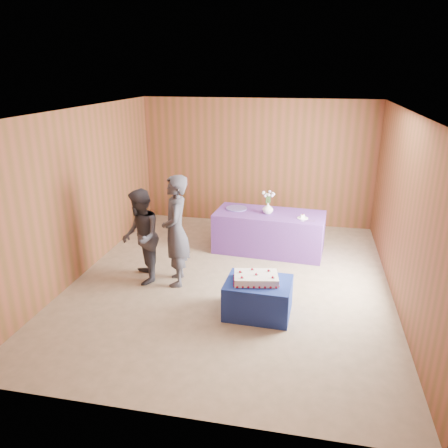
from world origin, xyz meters
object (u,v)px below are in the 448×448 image
(guest_right, at_px, (141,237))
(sheet_cake, at_px, (256,278))
(serving_table, at_px, (269,232))
(guest_left, at_px, (176,231))
(vase, at_px, (268,208))
(cake_table, at_px, (258,298))

(guest_right, bearing_deg, sheet_cake, 46.49)
(serving_table, relative_size, guest_right, 1.31)
(sheet_cake, height_order, guest_left, guest_left)
(serving_table, relative_size, guest_left, 1.13)
(sheet_cake, height_order, guest_right, guest_right)
(guest_left, bearing_deg, guest_right, -100.80)
(guest_left, bearing_deg, vase, 126.02)
(cake_table, height_order, vase, vase)
(sheet_cake, distance_m, guest_right, 2.04)
(cake_table, bearing_deg, sheet_cake, -169.05)
(guest_left, xyz_separation_m, guest_right, (-0.57, -0.04, -0.12))
(vase, xyz_separation_m, guest_left, (-1.27, -1.57, 0.03))
(vase, relative_size, guest_left, 0.11)
(vase, distance_m, guest_right, 2.44)
(guest_left, bearing_deg, sheet_cake, 47.83)
(sheet_cake, bearing_deg, vase, 81.91)
(cake_table, relative_size, sheet_cake, 1.31)
(cake_table, xyz_separation_m, vase, (-0.13, 2.26, 0.60))
(vase, bearing_deg, serving_table, 46.70)
(cake_table, relative_size, guest_right, 0.59)
(sheet_cake, xyz_separation_m, vase, (-0.09, 2.26, 0.30))
(sheet_cake, distance_m, vase, 2.28)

